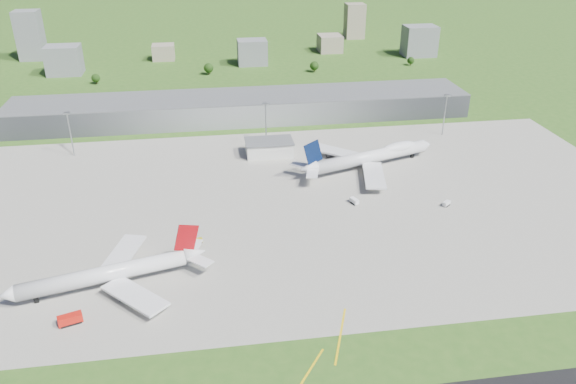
{
  "coord_description": "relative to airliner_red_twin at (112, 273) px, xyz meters",
  "views": [
    {
      "loc": [
        -23.42,
        -194.3,
        125.22
      ],
      "look_at": [
        10.87,
        33.63,
        9.0
      ],
      "focal_mm": 35.0,
      "sensor_mm": 36.0,
      "label": 1
    }
  ],
  "objects": [
    {
      "name": "bldg_cw",
      "position": [
        2.34,
        355.57,
        1.62
      ],
      "size": [
        20.0,
        18.0,
        14.0
      ],
      "primitive_type": "cube",
      "color": "gray",
      "rests_on": "ground"
    },
    {
      "name": "bldg_e",
      "position": [
        242.34,
        335.57,
        8.62
      ],
      "size": [
        30.0,
        22.0,
        28.0
      ],
      "primitive_type": "cube",
      "color": "slate",
      "rests_on": "ground"
    },
    {
      "name": "tree_far_e",
      "position": [
        222.34,
        300.57,
        -0.84
      ],
      "size": [
        6.3,
        6.3,
        7.7
      ],
      "color": "#382314",
      "rests_on": "ground"
    },
    {
      "name": "bldg_ce",
      "position": [
        162.34,
        365.57,
        2.62
      ],
      "size": [
        22.0,
        24.0,
        16.0
      ],
      "primitive_type": "cube",
      "color": "gray",
      "rests_on": "ground"
    },
    {
      "name": "van_white_far",
      "position": [
        147.67,
        41.28,
        -4.21
      ],
      "size": [
        4.72,
        4.3,
        2.3
      ],
      "rotation": [
        0.0,
        0.0,
        0.66
      ],
      "color": "silver",
      "rests_on": "ground"
    },
    {
      "name": "mast_west",
      "position": [
        -37.66,
        130.57,
        12.33
      ],
      "size": [
        3.5,
        2.0,
        25.9
      ],
      "color": "gray",
      "rests_on": "ground"
    },
    {
      "name": "van_white_near",
      "position": [
        105.19,
        49.94,
        -4.08
      ],
      "size": [
        3.9,
        5.52,
        2.58
      ],
      "rotation": [
        0.0,
        0.0,
        1.94
      ],
      "color": "white",
      "rests_on": "ground"
    },
    {
      "name": "tug_yellow",
      "position": [
        31.41,
        25.41,
        -4.42
      ],
      "size": [
        4.2,
        3.09,
        1.85
      ],
      "rotation": [
        0.0,
        0.0,
        0.28
      ],
      "color": "#BDAC0B",
      "rests_on": "ground"
    },
    {
      "name": "bldg_c",
      "position": [
        82.34,
        325.57,
        5.62
      ],
      "size": [
        26.0,
        20.0,
        22.0
      ],
      "primitive_type": "cube",
      "color": "slate",
      "rests_on": "ground"
    },
    {
      "name": "airliner_blue_quad",
      "position": [
        125.05,
        90.22,
        0.72
      ],
      "size": [
        81.76,
        62.64,
        21.95
      ],
      "rotation": [
        0.0,
        0.0,
        0.32
      ],
      "color": "white",
      "rests_on": "ground"
    },
    {
      "name": "apron",
      "position": [
        72.34,
        55.57,
        -5.34
      ],
      "size": [
        360.0,
        190.0,
        0.08
      ],
      "primitive_type": "cube",
      "color": "gray",
      "rests_on": "ground"
    },
    {
      "name": "tree_c",
      "position": [
        42.34,
        295.57,
        0.46
      ],
      "size": [
        8.1,
        8.1,
        9.9
      ],
      "color": "#382314",
      "rests_on": "ground"
    },
    {
      "name": "bldg_w",
      "position": [
        -77.66,
        315.57,
        6.62
      ],
      "size": [
        28.0,
        22.0,
        24.0
      ],
      "primitive_type": "cube",
      "color": "slate",
      "rests_on": "ground"
    },
    {
      "name": "airliner_red_twin",
      "position": [
        0.0,
        0.0,
        0.0
      ],
      "size": [
        72.68,
        55.68,
        20.19
      ],
      "rotation": [
        0.0,
        0.0,
        3.39
      ],
      "color": "white",
      "rests_on": "ground"
    },
    {
      "name": "mast_center",
      "position": [
        72.34,
        130.57,
        12.33
      ],
      "size": [
        3.5,
        2.0,
        25.9
      ],
      "color": "gray",
      "rests_on": "ground"
    },
    {
      "name": "mast_east",
      "position": [
        182.34,
        130.57,
        12.33
      ],
      "size": [
        3.5,
        2.0,
        25.9
      ],
      "color": "gray",
      "rests_on": "ground"
    },
    {
      "name": "bldg_tall_e",
      "position": [
        202.34,
        425.57,
        12.62
      ],
      "size": [
        20.0,
        18.0,
        36.0
      ],
      "primitive_type": "cube",
      "color": "gray",
      "rests_on": "ground"
    },
    {
      "name": "terminal",
      "position": [
        62.34,
        180.57,
        2.12
      ],
      "size": [
        300.0,
        42.0,
        15.0
      ],
      "primitive_type": "cube",
      "color": "gray",
      "rests_on": "ground"
    },
    {
      "name": "bldg_tall_w",
      "position": [
        -117.66,
        375.57,
        16.62
      ],
      "size": [
        22.0,
        20.0,
        44.0
      ],
      "primitive_type": "cube",
      "color": "slate",
      "rests_on": "ground"
    },
    {
      "name": "tree_w",
      "position": [
        -47.66,
        280.57,
        -0.52
      ],
      "size": [
        6.75,
        6.75,
        8.25
      ],
      "color": "#382314",
      "rests_on": "ground"
    },
    {
      "name": "tree_e",
      "position": [
        132.34,
        290.57,
        0.13
      ],
      "size": [
        7.65,
        7.65,
        9.35
      ],
      "color": "#382314",
      "rests_on": "ground"
    },
    {
      "name": "fire_truck",
      "position": [
        -11.49,
        -20.19,
        -3.62
      ],
      "size": [
        8.47,
        5.31,
        3.52
      ],
      "rotation": [
        0.0,
        0.0,
        0.32
      ],
      "color": "red",
      "rests_on": "ground"
    },
    {
      "name": "ground",
      "position": [
        62.34,
        165.57,
        -5.38
      ],
      "size": [
        1400.0,
        1400.0,
        0.0
      ],
      "primitive_type": "plane",
      "color": "#305A1C",
      "rests_on": "ground"
    },
    {
      "name": "ops_building",
      "position": [
        72.34,
        115.57,
        -1.38
      ],
      "size": [
        26.0,
        16.0,
        8.0
      ],
      "primitive_type": "cube",
      "color": "silver",
      "rests_on": "ground"
    }
  ]
}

